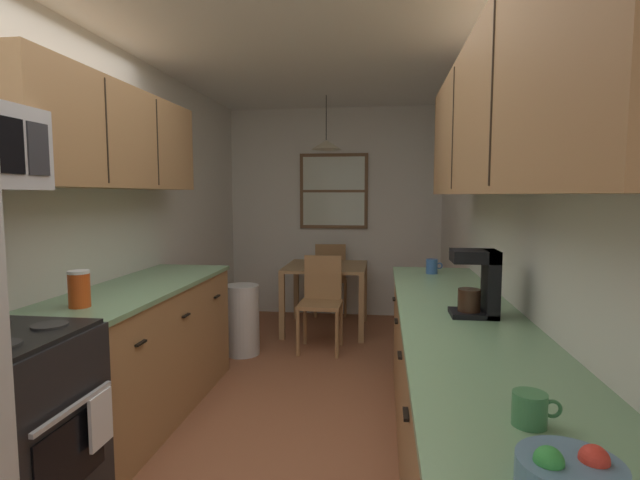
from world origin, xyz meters
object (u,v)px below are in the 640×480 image
(mug_spare, at_px, (432,266))
(dining_table, at_px, (326,275))
(dining_chair_near, at_px, (321,298))
(storage_canister, at_px, (79,289))
(stove_range, at_px, (2,438))
(coffee_maker, at_px, (480,282))
(fruit_bowl, at_px, (570,472))
(trash_bin, at_px, (242,320))
(mug_by_coffeemaker, at_px, (530,409))
(dining_chair_far, at_px, (330,275))

(mug_spare, bearing_deg, dining_table, 123.29)
(dining_chair_near, distance_m, storage_canister, 2.48)
(dining_table, xyz_separation_m, mug_spare, (0.99, -1.50, 0.34))
(stove_range, relative_size, coffee_maker, 3.35)
(dining_chair_near, xyz_separation_m, fruit_bowl, (0.96, -3.55, 0.44))
(dining_chair_near, height_order, trash_bin, dining_chair_near)
(dining_chair_near, distance_m, coffee_maker, 2.45)
(dining_chair_near, distance_m, mug_by_coffeemaker, 3.44)
(trash_bin, distance_m, mug_by_coffeemaker, 3.51)
(dining_chair_near, relative_size, mug_by_coffeemaker, 7.20)
(dining_chair_far, xyz_separation_m, trash_bin, (-0.66, -1.56, -0.17))
(dining_chair_far, bearing_deg, dining_chair_near, -87.57)
(dining_table, bearing_deg, mug_spare, -56.71)
(dining_chair_far, distance_m, storage_canister, 3.67)
(mug_by_coffeemaker, xyz_separation_m, mug_spare, (-0.01, 2.42, 0.01))
(coffee_maker, bearing_deg, mug_spare, 94.64)
(dining_chair_far, bearing_deg, trash_bin, -112.90)
(mug_by_coffeemaker, bearing_deg, dining_chair_far, 102.58)
(dining_table, xyz_separation_m, fruit_bowl, (1.00, -4.20, 0.32))
(coffee_maker, bearing_deg, dining_chair_near, 116.44)
(coffee_maker, bearing_deg, mug_by_coffeemaker, -94.67)
(stove_range, distance_m, storage_canister, 0.78)
(trash_bin, distance_m, coffee_maker, 2.68)
(coffee_maker, relative_size, mug_by_coffeemaker, 2.63)
(dining_chair_near, height_order, dining_chair_far, same)
(dining_chair_near, bearing_deg, mug_spare, -41.73)
(stove_range, distance_m, fruit_bowl, 2.17)
(storage_canister, bearing_deg, mug_by_coffeemaker, -28.30)
(dining_chair_near, relative_size, mug_spare, 7.27)
(dining_table, xyz_separation_m, dining_chair_near, (0.03, -0.65, -0.11))
(stove_range, distance_m, dining_chair_near, 2.96)
(stove_range, xyz_separation_m, coffee_maker, (2.07, 0.65, 0.60))
(coffee_maker, distance_m, fruit_bowl, 1.43)
(stove_range, xyz_separation_m, mug_by_coffeemaker, (1.98, -0.49, 0.47))
(dining_table, relative_size, storage_canister, 4.50)
(coffee_maker, height_order, fruit_bowl, coffee_maker)
(dining_table, relative_size, trash_bin, 1.35)
(mug_spare, relative_size, fruit_bowl, 0.59)
(stove_range, bearing_deg, dining_chair_far, 76.85)
(mug_by_coffeemaker, bearing_deg, mug_spare, 90.24)
(dining_table, height_order, storage_canister, storage_canister)
(dining_chair_far, xyz_separation_m, storage_canister, (-0.96, -3.51, 0.50))
(trash_bin, height_order, storage_canister, storage_canister)
(mug_spare, bearing_deg, trash_bin, 160.47)
(trash_bin, bearing_deg, mug_by_coffeemaker, -60.86)
(dining_chair_far, xyz_separation_m, mug_by_coffeemaker, (1.02, -4.58, 0.44))
(stove_range, relative_size, trash_bin, 1.68)
(stove_range, xyz_separation_m, dining_table, (0.98, 3.43, 0.14))
(stove_range, xyz_separation_m, storage_canister, (-0.01, 0.57, 0.53))
(storage_canister, xyz_separation_m, coffee_maker, (2.07, 0.08, 0.07))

